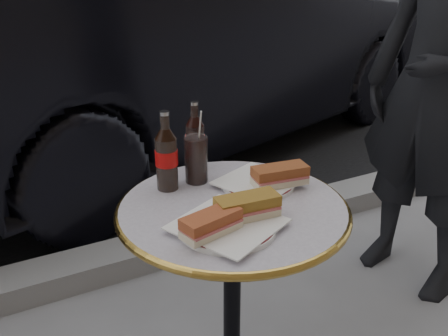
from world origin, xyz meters
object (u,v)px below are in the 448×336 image
plate_right (258,184)px  pedestrian (442,86)px  parked_car (194,41)px  cola_bottle_right (195,135)px  plate_left (227,227)px  bistro_table (232,315)px  cola_glass (196,159)px  cola_bottle_left (166,151)px

plate_right → pedestrian: pedestrian is taller
parked_car → pedestrian: 2.05m
cola_bottle_right → parked_car: parked_car is taller
plate_left → parked_car: 2.60m
bistro_table → cola_bottle_right: (0.02, 0.27, 0.47)m
cola_glass → parked_car: 2.32m
cola_glass → bistro_table: bearing=-83.0°
cola_bottle_right → parked_car: 2.22m
bistro_table → cola_glass: size_ratio=5.27×
plate_right → cola_glass: size_ratio=1.51×
cola_bottle_left → parked_car: parked_car is taller
cola_bottle_right → cola_glass: size_ratio=1.53×
plate_right → pedestrian: bearing=10.8°
plate_right → pedestrian: size_ratio=0.12×
cola_glass → pedestrian: pedestrian is taller
bistro_table → pedestrian: bearing=13.2°
cola_glass → parked_car: bearing=65.5°
bistro_table → cola_bottle_right: size_ratio=3.44×
cola_bottle_left → pedestrian: 1.17m
plate_right → parked_car: 2.37m
cola_glass → parked_car: (0.96, 2.11, -0.05)m
cola_bottle_right → parked_car: bearing=65.5°
plate_left → cola_glass: size_ratio=1.71×
plate_left → cola_glass: cola_glass is taller
cola_bottle_left → plate_right: bearing=-24.4°
bistro_table → parked_car: size_ratio=0.16×
plate_right → pedestrian: (0.94, 0.18, 0.13)m
cola_bottle_left → cola_bottle_right: cola_bottle_left is taller
plate_left → pedestrian: 1.19m
plate_left → bistro_table: bearing=55.4°
plate_right → pedestrian: 0.96m
cola_glass → parked_car: size_ratio=0.03×
cola_bottle_right → pedestrian: (1.04, -0.02, 0.03)m
plate_left → cola_glass: (0.05, 0.28, 0.06)m
cola_bottle_right → bistro_table: bearing=-93.5°
bistro_table → cola_glass: bearing=97.0°
plate_left → cola_bottle_right: cola_bottle_right is taller
cola_bottle_right → cola_glass: bearing=-113.3°
parked_car → cola_glass: bearing=137.8°
plate_left → cola_bottle_right: bearing=76.6°
bistro_table → parked_car: (0.94, 2.29, 0.39)m
plate_left → parked_car: size_ratio=0.05×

